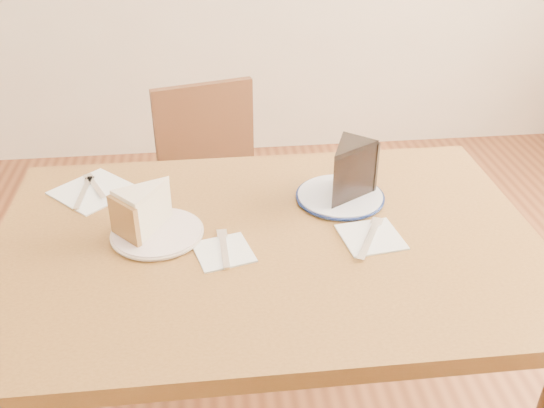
% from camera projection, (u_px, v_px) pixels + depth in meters
% --- Properties ---
extents(table, '(1.20, 0.80, 0.75)m').
position_uv_depth(table, '(268.00, 273.00, 1.39)').
color(table, '#4F3215').
rests_on(table, ground).
extents(chair_far, '(0.49, 0.49, 0.82)m').
position_uv_depth(chair_far, '(218.00, 197.00, 2.07)').
color(chair_far, '#331A0F').
rests_on(chair_far, ground).
extents(plate_cream, '(0.20, 0.20, 0.01)m').
position_uv_depth(plate_cream, '(157.00, 233.00, 1.34)').
color(plate_cream, silver).
rests_on(plate_cream, table).
extents(plate_navy, '(0.21, 0.21, 0.01)m').
position_uv_depth(plate_navy, '(340.00, 197.00, 1.48)').
color(plate_navy, white).
rests_on(plate_navy, table).
extents(carrot_cake, '(0.15, 0.15, 0.09)m').
position_uv_depth(carrot_cake, '(149.00, 209.00, 1.33)').
color(carrot_cake, beige).
rests_on(carrot_cake, plate_cream).
extents(chocolate_cake, '(0.16, 0.16, 0.13)m').
position_uv_depth(chocolate_cake, '(346.00, 174.00, 1.43)').
color(chocolate_cake, black).
rests_on(chocolate_cake, plate_navy).
extents(napkin_cream, '(0.14, 0.14, 0.00)m').
position_uv_depth(napkin_cream, '(224.00, 252.00, 1.28)').
color(napkin_cream, white).
rests_on(napkin_cream, table).
extents(napkin_navy, '(0.14, 0.14, 0.00)m').
position_uv_depth(napkin_navy, '(371.00, 237.00, 1.33)').
color(napkin_navy, white).
rests_on(napkin_navy, table).
extents(napkin_spare, '(0.24, 0.24, 0.00)m').
position_uv_depth(napkin_spare, '(94.00, 191.00, 1.51)').
color(napkin_spare, white).
rests_on(napkin_spare, table).
extents(fork_cream, '(0.02, 0.14, 0.00)m').
position_uv_depth(fork_cream, '(224.00, 249.00, 1.29)').
color(fork_cream, silver).
rests_on(fork_cream, napkin_cream).
extents(knife_navy, '(0.09, 0.16, 0.00)m').
position_uv_depth(knife_navy, '(370.00, 238.00, 1.32)').
color(knife_navy, silver).
rests_on(knife_navy, napkin_navy).
extents(fork_spare, '(0.07, 0.13, 0.00)m').
position_uv_depth(fork_spare, '(95.00, 186.00, 1.52)').
color(fork_spare, silver).
rests_on(fork_spare, napkin_spare).
extents(knife_spare, '(0.02, 0.16, 0.00)m').
position_uv_depth(knife_spare, '(84.00, 192.00, 1.49)').
color(knife_spare, silver).
rests_on(knife_spare, napkin_spare).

